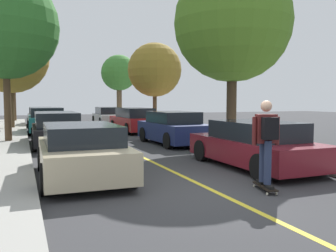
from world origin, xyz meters
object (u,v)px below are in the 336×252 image
parked_car_left_far (47,120)px  street_tree_left_far (13,65)px  street_tree_left_nearest (5,26)px  skateboarder (266,138)px  parked_car_right_near (174,128)px  street_tree_right_far (119,73)px  street_tree_right_nearest (233,23)px  parked_car_right_farthest (108,116)px  parked_car_left_near (56,129)px  street_tree_right_near (155,70)px  parked_car_left_farthest (41,116)px  parked_car_left_nearest (82,151)px  parked_car_right_far (134,120)px  parked_car_right_nearest (255,145)px  street_tree_left_near (10,55)px  skateboard (265,187)px

parked_car_left_far → street_tree_left_far: (-1.84, 11.19, 4.01)m
street_tree_left_nearest → skateboarder: 12.41m
parked_car_right_near → street_tree_right_far: bearing=83.5°
parked_car_right_near → street_tree_right_nearest: size_ratio=0.59×
parked_car_right_farthest → street_tree_left_far: (-6.47, 6.24, 4.07)m
parked_car_left_near → parked_car_right_near: (4.64, -1.38, -0.01)m
parked_car_left_far → skateboarder: size_ratio=2.35×
parked_car_left_far → street_tree_right_near: bearing=-0.4°
parked_car_left_near → parked_car_left_farthest: (0.00, 12.38, -0.02)m
parked_car_left_farthest → parked_car_right_farthest: size_ratio=0.94×
parked_car_left_nearest → street_tree_right_far: street_tree_right_far is taller
parked_car_left_near → parked_car_right_far: 6.40m
parked_car_left_farthest → street_tree_right_near: size_ratio=0.79×
parked_car_right_near → street_tree_left_far: (-6.47, 18.57, 4.05)m
street_tree_left_far → parked_car_right_far: bearing=-63.1°
parked_car_left_nearest → parked_car_right_nearest: parked_car_left_nearest is taller
street_tree_left_nearest → street_tree_left_near: street_tree_left_nearest is taller
parked_car_right_nearest → parked_car_left_farthest: bearing=103.4°
parked_car_left_farthest → street_tree_right_near: 9.62m
street_tree_right_far → skateboarder: street_tree_right_far is taller
parked_car_left_far → parked_car_right_farthest: bearing=46.9°
parked_car_left_nearest → street_tree_left_far: size_ratio=0.62×
skateboard → street_tree_right_far: bearing=82.5°
parked_car_right_nearest → street_tree_left_near: (-6.47, 16.31, 3.97)m
parked_car_left_farthest → skateboarder: skateboarder is taller
parked_car_left_near → street_tree_left_near: 10.18m
parked_car_left_farthest → parked_car_right_nearest: size_ratio=0.96×
parked_car_right_near → street_tree_left_near: 13.02m
parked_car_right_farthest → street_tree_left_far: street_tree_left_far is taller
parked_car_left_far → parked_car_right_nearest: parked_car_left_far is taller
street_tree_right_near → skateboard: 16.00m
parked_car_right_nearest → street_tree_right_near: street_tree_right_near is taller
parked_car_right_nearest → street_tree_left_nearest: bearing=127.6°
street_tree_left_nearest → street_tree_right_near: 9.60m
street_tree_left_nearest → skateboarder: (5.13, -10.64, -3.81)m
parked_car_left_nearest → parked_car_right_near: bearing=48.9°
street_tree_right_near → skateboard: size_ratio=6.06×
parked_car_left_nearest → parked_car_right_farthest: (4.64, 17.65, -0.00)m
street_tree_left_far → skateboard: 27.39m
street_tree_left_near → street_tree_left_far: street_tree_left_near is taller
parked_car_right_far → parked_car_right_farthest: size_ratio=0.96×
parked_car_right_far → street_tree_right_far: (1.83, 10.38, 3.41)m
parked_car_left_far → skateboard: size_ratio=4.75×
parked_car_left_nearest → street_tree_right_nearest: 8.58m
parked_car_right_far → parked_car_left_near: bearing=-136.5°
parked_car_right_near → street_tree_left_nearest: bearing=157.5°
street_tree_right_far → street_tree_left_near: bearing=-146.1°
skateboarder → parked_car_left_nearest: bearing=141.2°
skateboarder → street_tree_right_far: bearing=82.5°
parked_car_right_nearest → parked_car_right_far: bearing=90.0°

